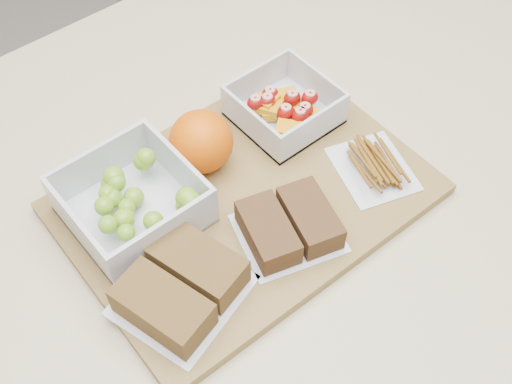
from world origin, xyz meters
TOP-DOWN VIEW (x-y plane):
  - counter at (0.00, 0.00)m, footprint 1.20×0.90m
  - cutting_board at (-0.00, 0.01)m, footprint 0.43×0.31m
  - grape_container at (-0.12, 0.07)m, footprint 0.14×0.14m
  - fruit_container at (0.12, 0.08)m, footprint 0.12×0.12m
  - orange at (-0.01, 0.08)m, footprint 0.08×0.08m
  - sandwich_bag_left at (-0.14, -0.05)m, footprint 0.16×0.15m
  - sandwich_bag_center at (-0.00, -0.07)m, footprint 0.14×0.13m
  - pretzel_bag at (0.14, -0.06)m, footprint 0.11×0.13m

SIDE VIEW (x-z plane):
  - counter at x=0.00m, z-range 0.00..0.90m
  - cutting_board at x=0.00m, z-range 0.90..0.92m
  - pretzel_bag at x=0.14m, z-range 0.92..0.94m
  - sandwich_bag_center at x=0.00m, z-range 0.92..0.95m
  - fruit_container at x=0.12m, z-range 0.91..0.96m
  - sandwich_bag_left at x=-0.14m, z-range 0.92..0.96m
  - grape_container at x=-0.12m, z-range 0.91..0.97m
  - orange at x=-0.01m, z-range 0.92..0.99m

